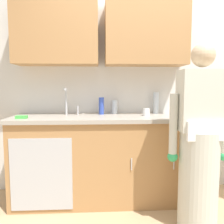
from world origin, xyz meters
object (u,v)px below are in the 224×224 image
(sink, at_px, (68,118))
(person_at_sink, at_px, (199,152))
(cup_by_sink, at_px, (146,112))
(bottle_dish_liquid, at_px, (101,106))
(sponge, at_px, (21,117))
(bottle_cleaner_spray, at_px, (115,107))
(bottle_water_tall, at_px, (156,103))

(sink, distance_m, person_at_sink, 1.37)
(cup_by_sink, bearing_deg, bottle_dish_liquid, 159.85)
(bottle_dish_liquid, bearing_deg, sponge, -158.17)
(sink, relative_size, bottle_cleaner_spray, 3.11)
(sink, distance_m, cup_by_sink, 0.86)
(bottle_cleaner_spray, relative_size, bottle_dish_liquid, 0.81)
(sink, relative_size, person_at_sink, 0.31)
(cup_by_sink, bearing_deg, bottle_water_tall, 56.20)
(sink, bearing_deg, bottle_water_tall, 12.82)
(cup_by_sink, distance_m, sponge, 1.31)
(bottle_cleaner_spray, relative_size, bottle_water_tall, 0.64)
(bottle_dish_liquid, relative_size, sponge, 1.80)
(bottle_dish_liquid, distance_m, cup_by_sink, 0.53)
(person_at_sink, relative_size, sponge, 14.73)
(bottle_dish_liquid, bearing_deg, person_at_sink, -42.83)
(bottle_water_tall, bearing_deg, bottle_dish_liquid, -174.11)
(sink, relative_size, sponge, 4.55)
(sink, xyz_separation_m, bottle_dish_liquid, (0.36, 0.16, 0.11))
(sponge, bearing_deg, bottle_dish_liquid, 21.83)
(bottle_dish_liquid, bearing_deg, cup_by_sink, -20.15)
(sink, distance_m, bottle_cleaner_spray, 0.58)
(bottle_water_tall, relative_size, cup_by_sink, 3.11)
(bottle_cleaner_spray, xyz_separation_m, sponge, (-0.97, -0.39, -0.07))
(bottle_water_tall, bearing_deg, bottle_cleaner_spray, -179.81)
(sink, height_order, bottle_water_tall, sink)
(sink, height_order, sponge, sink)
(bottle_dish_liquid, xyz_separation_m, sponge, (-0.81, -0.32, -0.08))
(cup_by_sink, relative_size, sponge, 0.74)
(sink, bearing_deg, person_at_sink, -27.08)
(bottle_dish_liquid, bearing_deg, bottle_cleaner_spray, 22.58)
(person_at_sink, xyz_separation_m, bottle_water_tall, (-0.19, 0.85, 0.37))
(sink, relative_size, bottle_dish_liquid, 2.53)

